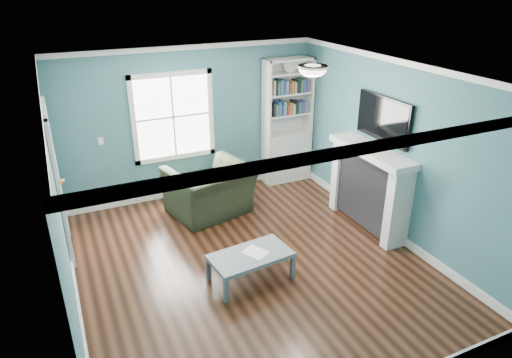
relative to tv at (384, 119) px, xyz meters
name	(u,v)px	position (x,y,z in m)	size (l,w,h in m)	color
floor	(251,263)	(-2.20, -0.20, -1.72)	(5.00, 5.00, 0.00)	black
room_walls	(250,156)	(-2.20, -0.20, -0.14)	(5.00, 5.00, 5.00)	#42737C
trim	(250,181)	(-2.20, -0.20, -0.49)	(4.50, 5.00, 2.60)	white
window	(173,117)	(-2.50, 2.29, -0.27)	(1.40, 0.06, 1.50)	white
bookshelf	(287,133)	(-0.43, 2.10, -0.80)	(0.90, 0.35, 2.31)	silver
fireplace	(369,188)	(-0.12, 0.00, -1.09)	(0.44, 1.58, 1.30)	black
tv	(384,119)	(0.00, 0.00, 0.00)	(0.06, 1.10, 0.65)	black
door	(58,182)	(-4.42, 1.20, -0.65)	(0.12, 0.98, 2.17)	silver
ceiling_fixture	(313,70)	(-1.30, -0.10, 0.82)	(0.38, 0.38, 0.15)	white
light_switch	(101,141)	(-3.70, 2.28, -0.52)	(0.08, 0.01, 0.12)	white
recliner	(210,183)	(-2.20, 1.40, -1.18)	(1.25, 0.81, 1.09)	black
coffee_table	(251,257)	(-2.34, -0.51, -1.40)	(1.08, 0.66, 0.37)	#555D66
paper_sheet	(255,252)	(-2.27, -0.50, -1.35)	(0.24, 0.30, 0.00)	white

